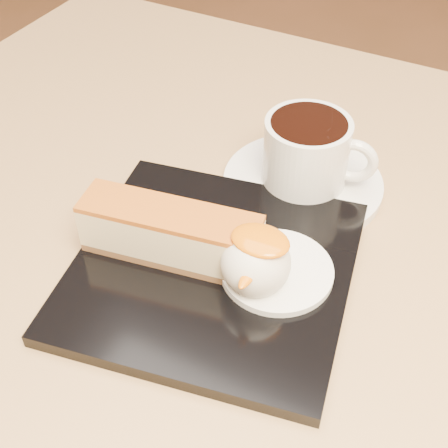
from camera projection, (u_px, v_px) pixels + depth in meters
The scene contains 9 objects.
table at pixel (194, 351), 0.64m from camera, with size 0.80×0.80×0.72m.
dessert_plate at pixel (213, 269), 0.51m from camera, with size 0.22×0.22×0.01m, color black.
cheesecake at pixel (171, 233), 0.50m from camera, with size 0.15×0.06×0.05m.
cream_smear at pixel (277, 271), 0.49m from camera, with size 0.09×0.09×0.01m, color white.
ice_cream_scoop at pixel (256, 263), 0.47m from camera, with size 0.05×0.05×0.05m, color white.
mango_sauce at pixel (260, 240), 0.45m from camera, with size 0.05×0.03×0.01m, color orange.
mint_sprig at pixel (257, 235), 0.52m from camera, with size 0.04×0.03×0.00m.
saucer at pixel (303, 183), 0.59m from camera, with size 0.15×0.15×0.01m, color white.
coffee_cup at pixel (308, 151), 0.56m from camera, with size 0.10×0.08×0.06m.
Camera 1 is at (0.20, -0.32, 1.10)m, focal length 50.00 mm.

